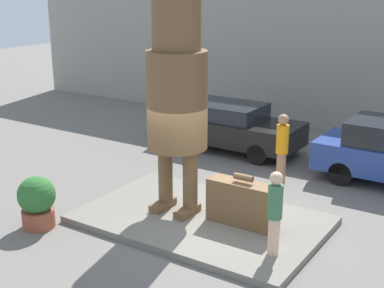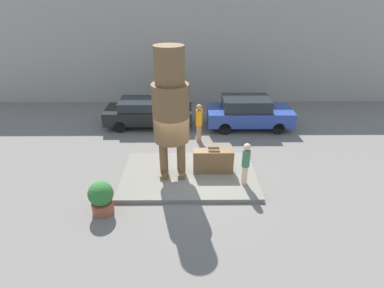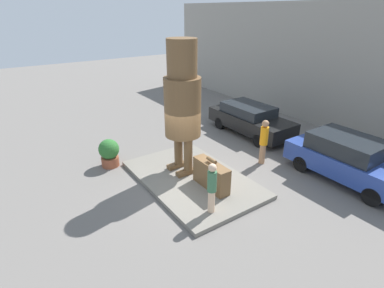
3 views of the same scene
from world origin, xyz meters
name	(u,v)px [view 3 (image 3 of 3)]	position (x,y,z in m)	size (l,w,h in m)	color
ground_plane	(192,180)	(0.00, 0.00, 0.00)	(60.00, 60.00, 0.00)	slate
pedestal	(192,179)	(0.00, 0.00, 0.07)	(5.14, 3.31, 0.15)	slate
building_backdrop	(348,70)	(0.00, 9.11, 3.08)	(28.00, 0.60, 6.15)	gray
statue_figure	(182,99)	(-0.62, 0.02, 2.94)	(1.29, 1.29, 4.77)	brown
giant_suitcase	(211,175)	(0.93, 0.15, 0.62)	(1.53, 0.44, 1.11)	brown
tourist	(212,186)	(2.01, -0.68, 1.04)	(0.28, 0.28, 1.63)	beige
parked_car_black	(250,119)	(-2.17, 4.97, 0.78)	(4.49, 1.82, 1.46)	black
parked_car_blue	(348,158)	(3.07, 4.72, 0.84)	(4.34, 1.88, 1.63)	#284293
planter_pot	(109,152)	(-2.80, -2.06, 0.59)	(0.80, 0.80, 1.13)	brown
worker_hivis	(264,140)	(0.47, 3.12, 1.01)	(0.31, 0.31, 1.85)	#A87A56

